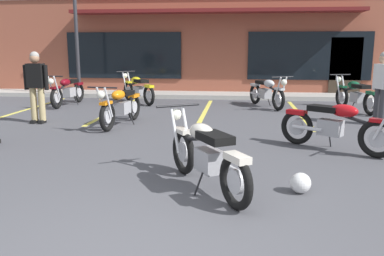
{
  "coord_description": "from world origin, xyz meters",
  "views": [
    {
      "loc": [
        0.92,
        -2.97,
        1.8
      ],
      "look_at": [
        0.21,
        3.19,
        0.55
      ],
      "focal_mm": 38.2,
      "sensor_mm": 36.0,
      "label": 1
    }
  ],
  "objects_px": {
    "motorcycle_blue_standard": "(138,89)",
    "motorcycle_green_cafe_racer": "(267,92)",
    "motorcycle_foreground_classic": "(206,154)",
    "person_in_shorts_foreground": "(382,84)",
    "motorcycle_cream_vintage": "(336,125)",
    "helmet_on_pavement": "(300,183)",
    "motorcycle_orange_scrambler": "(355,95)",
    "motorcycle_red_sportbike": "(121,106)",
    "person_by_back_row": "(36,83)",
    "motorcycle_silver_naked": "(68,90)"
  },
  "relations": [
    {
      "from": "motorcycle_silver_naked",
      "to": "motorcycle_cream_vintage",
      "type": "height_order",
      "value": "same"
    },
    {
      "from": "motorcycle_blue_standard",
      "to": "person_by_back_row",
      "type": "height_order",
      "value": "person_by_back_row"
    },
    {
      "from": "motorcycle_foreground_classic",
      "to": "helmet_on_pavement",
      "type": "height_order",
      "value": "motorcycle_foreground_classic"
    },
    {
      "from": "motorcycle_cream_vintage",
      "to": "helmet_on_pavement",
      "type": "bearing_deg",
      "value": -112.24
    },
    {
      "from": "person_by_back_row",
      "to": "motorcycle_silver_naked",
      "type": "bearing_deg",
      "value": 99.82
    },
    {
      "from": "motorcycle_red_sportbike",
      "to": "person_by_back_row",
      "type": "xyz_separation_m",
      "value": [
        -2.04,
        0.08,
        0.49
      ]
    },
    {
      "from": "motorcycle_red_sportbike",
      "to": "motorcycle_green_cafe_racer",
      "type": "relative_size",
      "value": 1.07
    },
    {
      "from": "motorcycle_red_sportbike",
      "to": "person_by_back_row",
      "type": "bearing_deg",
      "value": 177.69
    },
    {
      "from": "motorcycle_silver_naked",
      "to": "motorcycle_orange_scrambler",
      "type": "distance_m",
      "value": 8.45
    },
    {
      "from": "motorcycle_foreground_classic",
      "to": "motorcycle_red_sportbike",
      "type": "bearing_deg",
      "value": 119.55
    },
    {
      "from": "motorcycle_foreground_classic",
      "to": "motorcycle_red_sportbike",
      "type": "distance_m",
      "value": 4.6
    },
    {
      "from": "motorcycle_cream_vintage",
      "to": "helmet_on_pavement",
      "type": "distance_m",
      "value": 2.4
    },
    {
      "from": "motorcycle_orange_scrambler",
      "to": "motorcycle_cream_vintage",
      "type": "height_order",
      "value": "same"
    },
    {
      "from": "person_in_shorts_foreground",
      "to": "motorcycle_blue_standard",
      "type": "bearing_deg",
      "value": 155.1
    },
    {
      "from": "helmet_on_pavement",
      "to": "motorcycle_red_sportbike",
      "type": "bearing_deg",
      "value": 130.6
    },
    {
      "from": "helmet_on_pavement",
      "to": "motorcycle_green_cafe_racer",
      "type": "bearing_deg",
      "value": 89.71
    },
    {
      "from": "motorcycle_silver_naked",
      "to": "motorcycle_green_cafe_racer",
      "type": "bearing_deg",
      "value": 3.13
    },
    {
      "from": "motorcycle_green_cafe_racer",
      "to": "person_by_back_row",
      "type": "bearing_deg",
      "value": -149.94
    },
    {
      "from": "motorcycle_foreground_classic",
      "to": "person_in_shorts_foreground",
      "type": "relative_size",
      "value": 1.11
    },
    {
      "from": "motorcycle_silver_naked",
      "to": "motorcycle_orange_scrambler",
      "type": "relative_size",
      "value": 1.03
    },
    {
      "from": "motorcycle_orange_scrambler",
      "to": "person_by_back_row",
      "type": "bearing_deg",
      "value": -161.1
    },
    {
      "from": "motorcycle_orange_scrambler",
      "to": "helmet_on_pavement",
      "type": "bearing_deg",
      "value": -109.75
    },
    {
      "from": "motorcycle_red_sportbike",
      "to": "motorcycle_green_cafe_racer",
      "type": "xyz_separation_m",
      "value": [
        3.49,
        3.28,
        0.0
      ]
    },
    {
      "from": "motorcycle_silver_naked",
      "to": "motorcycle_orange_scrambler",
      "type": "bearing_deg",
      "value": -1.02
    },
    {
      "from": "motorcycle_silver_naked",
      "to": "motorcycle_green_cafe_racer",
      "type": "distance_m",
      "value": 6.04
    },
    {
      "from": "motorcycle_red_sportbike",
      "to": "motorcycle_silver_naked",
      "type": "xyz_separation_m",
      "value": [
        -2.54,
        2.95,
        0.0
      ]
    },
    {
      "from": "motorcycle_blue_standard",
      "to": "motorcycle_cream_vintage",
      "type": "height_order",
      "value": "same"
    },
    {
      "from": "helmet_on_pavement",
      "to": "motorcycle_foreground_classic",
      "type": "bearing_deg",
      "value": 178.67
    },
    {
      "from": "motorcycle_foreground_classic",
      "to": "helmet_on_pavement",
      "type": "distance_m",
      "value": 1.23
    },
    {
      "from": "motorcycle_silver_naked",
      "to": "helmet_on_pavement",
      "type": "relative_size",
      "value": 8.11
    },
    {
      "from": "motorcycle_foreground_classic",
      "to": "person_by_back_row",
      "type": "bearing_deg",
      "value": 136.51
    },
    {
      "from": "motorcycle_orange_scrambler",
      "to": "motorcycle_green_cafe_racer",
      "type": "bearing_deg",
      "value": 168.77
    },
    {
      "from": "motorcycle_cream_vintage",
      "to": "person_by_back_row",
      "type": "distance_m",
      "value": 6.69
    },
    {
      "from": "motorcycle_foreground_classic",
      "to": "person_by_back_row",
      "type": "height_order",
      "value": "person_by_back_row"
    },
    {
      "from": "person_in_shorts_foreground",
      "to": "motorcycle_cream_vintage",
      "type": "bearing_deg",
      "value": -120.95
    },
    {
      "from": "motorcycle_green_cafe_racer",
      "to": "helmet_on_pavement",
      "type": "distance_m",
      "value": 7.32
    },
    {
      "from": "motorcycle_cream_vintage",
      "to": "person_in_shorts_foreground",
      "type": "xyz_separation_m",
      "value": [
        1.55,
        2.58,
        0.49
      ]
    },
    {
      "from": "motorcycle_blue_standard",
      "to": "motorcycle_green_cafe_racer",
      "type": "relative_size",
      "value": 0.88
    },
    {
      "from": "motorcycle_silver_naked",
      "to": "person_in_shorts_foreground",
      "type": "relative_size",
      "value": 1.26
    },
    {
      "from": "motorcycle_orange_scrambler",
      "to": "motorcycle_cream_vintage",
      "type": "xyz_separation_m",
      "value": [
        -1.55,
        -4.63,
        0.0
      ]
    },
    {
      "from": "motorcycle_blue_standard",
      "to": "motorcycle_green_cafe_racer",
      "type": "bearing_deg",
      "value": -6.51
    },
    {
      "from": "person_in_shorts_foreground",
      "to": "motorcycle_green_cafe_racer",
      "type": "bearing_deg",
      "value": 133.65
    },
    {
      "from": "motorcycle_silver_naked",
      "to": "motorcycle_green_cafe_racer",
      "type": "height_order",
      "value": "same"
    },
    {
      "from": "motorcycle_blue_standard",
      "to": "motorcycle_red_sportbike",
      "type": "bearing_deg",
      "value": -81.92
    },
    {
      "from": "motorcycle_silver_naked",
      "to": "person_by_back_row",
      "type": "xyz_separation_m",
      "value": [
        0.5,
        -2.87,
        0.49
      ]
    },
    {
      "from": "person_by_back_row",
      "to": "person_in_shorts_foreground",
      "type": "bearing_deg",
      "value": 4.83
    },
    {
      "from": "motorcycle_orange_scrambler",
      "to": "person_in_shorts_foreground",
      "type": "height_order",
      "value": "person_in_shorts_foreground"
    },
    {
      "from": "motorcycle_green_cafe_racer",
      "to": "person_in_shorts_foreground",
      "type": "relative_size",
      "value": 1.18
    },
    {
      "from": "motorcycle_blue_standard",
      "to": "motorcycle_orange_scrambler",
      "type": "distance_m",
      "value": 6.51
    },
    {
      "from": "motorcycle_red_sportbike",
      "to": "person_by_back_row",
      "type": "height_order",
      "value": "person_by_back_row"
    }
  ]
}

